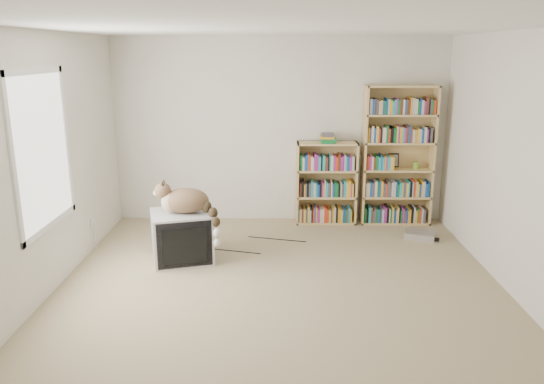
{
  "coord_description": "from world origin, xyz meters",
  "views": [
    {
      "loc": [
        -0.03,
        -4.68,
        2.31
      ],
      "look_at": [
        -0.09,
        1.0,
        0.79
      ],
      "focal_mm": 35.0,
      "sensor_mm": 36.0,
      "label": 1
    }
  ],
  "objects_px": {
    "bookcase_tall": "(397,159)",
    "bookcase_short": "(326,186)",
    "cat": "(190,205)",
    "crt_tv": "(182,236)",
    "dvd_player": "(420,235)"
  },
  "relations": [
    {
      "from": "bookcase_tall",
      "to": "bookcase_short",
      "type": "relative_size",
      "value": 1.67
    },
    {
      "from": "bookcase_tall",
      "to": "cat",
      "type": "bearing_deg",
      "value": -150.56
    },
    {
      "from": "crt_tv",
      "to": "bookcase_tall",
      "type": "xyz_separation_m",
      "value": [
        2.7,
        1.4,
        0.61
      ]
    },
    {
      "from": "bookcase_tall",
      "to": "bookcase_short",
      "type": "xyz_separation_m",
      "value": [
        -0.95,
        -0.0,
        -0.37
      ]
    },
    {
      "from": "cat",
      "to": "bookcase_tall",
      "type": "relative_size",
      "value": 0.41
    },
    {
      "from": "cat",
      "to": "bookcase_tall",
      "type": "bearing_deg",
      "value": 26.1
    },
    {
      "from": "bookcase_tall",
      "to": "bookcase_short",
      "type": "distance_m",
      "value": 1.02
    },
    {
      "from": "bookcase_tall",
      "to": "bookcase_short",
      "type": "height_order",
      "value": "bookcase_tall"
    },
    {
      "from": "dvd_player",
      "to": "bookcase_tall",
      "type": "bearing_deg",
      "value": 126.1
    },
    {
      "from": "dvd_player",
      "to": "crt_tv",
      "type": "bearing_deg",
      "value": -145.68
    },
    {
      "from": "cat",
      "to": "bookcase_tall",
      "type": "distance_m",
      "value": 2.97
    },
    {
      "from": "crt_tv",
      "to": "dvd_player",
      "type": "relative_size",
      "value": 2.11
    },
    {
      "from": "crt_tv",
      "to": "bookcase_tall",
      "type": "relative_size",
      "value": 0.42
    },
    {
      "from": "crt_tv",
      "to": "dvd_player",
      "type": "bearing_deg",
      "value": -1.76
    },
    {
      "from": "cat",
      "to": "bookcase_short",
      "type": "distance_m",
      "value": 2.19
    }
  ]
}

